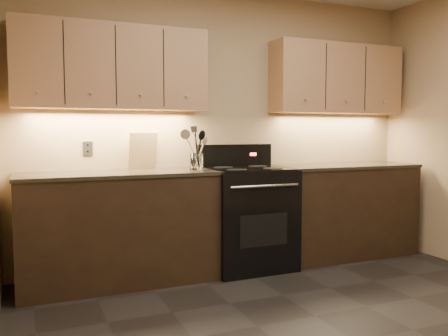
# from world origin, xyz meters

# --- Properties ---
(wall_back) EXTENTS (4.00, 0.04, 2.60)m
(wall_back) POSITION_xyz_m (0.00, 2.00, 1.30)
(wall_back) COLOR tan
(wall_back) RESTS_ON ground
(counter_left) EXTENTS (1.62, 0.62, 0.93)m
(counter_left) POSITION_xyz_m (-1.10, 1.70, 0.47)
(counter_left) COLOR black
(counter_left) RESTS_ON ground
(counter_right) EXTENTS (1.46, 0.62, 0.93)m
(counter_right) POSITION_xyz_m (1.18, 1.70, 0.47)
(counter_right) COLOR black
(counter_right) RESTS_ON ground
(stove) EXTENTS (0.76, 0.68, 1.14)m
(stove) POSITION_xyz_m (0.08, 1.68, 0.48)
(stove) COLOR black
(stove) RESTS_ON ground
(upper_cab_left) EXTENTS (1.60, 0.30, 0.70)m
(upper_cab_left) POSITION_xyz_m (-1.10, 1.85, 1.80)
(upper_cab_left) COLOR #A37351
(upper_cab_left) RESTS_ON wall_back
(upper_cab_right) EXTENTS (1.44, 0.30, 0.70)m
(upper_cab_right) POSITION_xyz_m (1.18, 1.85, 1.80)
(upper_cab_right) COLOR #A37351
(upper_cab_right) RESTS_ON wall_back
(outlet_plate) EXTENTS (0.08, 0.01, 0.12)m
(outlet_plate) POSITION_xyz_m (-1.30, 1.99, 1.12)
(outlet_plate) COLOR #B2B5BA
(outlet_plate) RESTS_ON wall_back
(utensil_crock) EXTENTS (0.15, 0.15, 0.15)m
(utensil_crock) POSITION_xyz_m (-0.42, 1.67, 1.00)
(utensil_crock) COLOR white
(utensil_crock) RESTS_ON counter_left
(cutting_board) EXTENTS (0.27, 0.12, 0.33)m
(cutting_board) POSITION_xyz_m (-0.83, 1.96, 1.09)
(cutting_board) COLOR tan
(cutting_board) RESTS_ON counter_left
(wooden_spoon) EXTENTS (0.17, 0.09, 0.29)m
(wooden_spoon) POSITION_xyz_m (-0.44, 1.66, 1.09)
(wooden_spoon) COLOR tan
(wooden_spoon) RESTS_ON utensil_crock
(black_spoon) EXTENTS (0.10, 0.16, 0.34)m
(black_spoon) POSITION_xyz_m (-0.43, 1.69, 1.11)
(black_spoon) COLOR black
(black_spoon) RESTS_ON utensil_crock
(black_turner) EXTENTS (0.11, 0.14, 0.39)m
(black_turner) POSITION_xyz_m (-0.41, 1.64, 1.14)
(black_turner) COLOR black
(black_turner) RESTS_ON utensil_crock
(steel_spatula) EXTENTS (0.18, 0.13, 0.40)m
(steel_spatula) POSITION_xyz_m (-0.38, 1.69, 1.14)
(steel_spatula) COLOR silver
(steel_spatula) RESTS_ON utensil_crock
(steel_skimmer) EXTENTS (0.22, 0.13, 0.36)m
(steel_skimmer) POSITION_xyz_m (-0.40, 1.65, 1.12)
(steel_skimmer) COLOR silver
(steel_skimmer) RESTS_ON utensil_crock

